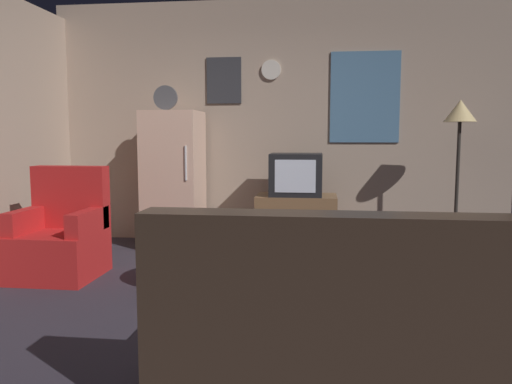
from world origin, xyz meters
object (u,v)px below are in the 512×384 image
object	(u,v)px
wine_glass	(226,221)
crt_tv	(296,174)
tv_stand	(296,224)
mug_ceramic_white	(186,229)
mug_ceramic_tan	(215,223)
fridge	(174,179)
couch	(342,337)
coffee_table	(205,261)
remote_control	(210,231)
armchair	(61,238)
standing_lamp	(460,123)

from	to	relation	value
wine_glass	crt_tv	bearing A→B (deg)	68.00
tv_stand	mug_ceramic_white	size ratio (longest dim) A/B	9.33
mug_ceramic_tan	fridge	bearing A→B (deg)	119.15
couch	fridge	bearing A→B (deg)	118.44
coffee_table	remote_control	world-z (taller)	remote_control
armchair	couch	xyz separation A→B (m)	(2.35, -1.85, -0.03)
fridge	mug_ceramic_tan	xyz separation A→B (m)	(0.74, -1.33, -0.25)
coffee_table	armchair	bearing A→B (deg)	170.51
crt_tv	mug_ceramic_white	bearing A→B (deg)	-117.63
mug_ceramic_tan	coffee_table	bearing A→B (deg)	-105.79
mug_ceramic_tan	armchair	xyz separation A→B (m)	(-1.39, 0.04, -0.17)
tv_stand	standing_lamp	bearing A→B (deg)	-0.76
remote_control	armchair	xyz separation A→B (m)	(-1.39, 0.24, -0.14)
wine_glass	mug_ceramic_white	bearing A→B (deg)	-139.66
crt_tv	armchair	size ratio (longest dim) A/B	0.56
tv_stand	wine_glass	bearing A→B (deg)	-112.22
wine_glass	couch	xyz separation A→B (m)	(0.86, -1.76, -0.23)
crt_tv	remote_control	bearing A→B (deg)	-113.57
tv_stand	armchair	xyz separation A→B (m)	(-2.01, -1.18, 0.03)
tv_stand	mug_ceramic_tan	size ratio (longest dim) A/B	9.33
standing_lamp	mug_ceramic_white	distance (m)	2.97
fridge	wine_glass	bearing A→B (deg)	-58.85
crt_tv	armchair	world-z (taller)	crt_tv
tv_stand	coffee_table	world-z (taller)	tv_stand
crt_tv	remote_control	size ratio (longest dim) A/B	3.60
crt_tv	armchair	bearing A→B (deg)	-149.47
mug_ceramic_white	tv_stand	bearing A→B (deg)	62.20
fridge	remote_control	xyz separation A→B (m)	(0.74, -1.53, -0.28)
coffee_table	armchair	size ratio (longest dim) A/B	0.75
mug_ceramic_white	remote_control	xyz separation A→B (m)	(0.17, 0.10, -0.03)
wine_glass	couch	size ratio (longest dim) A/B	0.09
couch	mug_ceramic_tan	bearing A→B (deg)	117.91
coffee_table	remote_control	bearing A→B (deg)	-13.87
crt_tv	fridge	bearing A→B (deg)	175.28
mug_ceramic_tan	armchair	bearing A→B (deg)	178.53
mug_ceramic_tan	remote_control	size ratio (longest dim) A/B	0.60
tv_stand	standing_lamp	xyz separation A→B (m)	(1.62, -0.02, 1.05)
mug_ceramic_tan	crt_tv	bearing A→B (deg)	63.12
fridge	mug_ceramic_tan	bearing A→B (deg)	-60.85
standing_lamp	mug_ceramic_white	size ratio (longest dim) A/B	17.67
crt_tv	standing_lamp	xyz separation A→B (m)	(1.62, -0.02, 0.53)
standing_lamp	mug_ceramic_white	world-z (taller)	standing_lamp
mug_ceramic_white	mug_ceramic_tan	bearing A→B (deg)	59.41
fridge	coffee_table	distance (m)	1.75
coffee_table	mug_ceramic_tan	bearing A→B (deg)	74.21
tv_stand	wine_glass	xyz separation A→B (m)	(-0.52, -1.28, 0.24)
coffee_table	tv_stand	bearing A→B (deg)	64.30
tv_stand	armchair	bearing A→B (deg)	-149.53
mug_ceramic_white	couch	distance (m)	1.91
standing_lamp	remote_control	bearing A→B (deg)	-148.05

